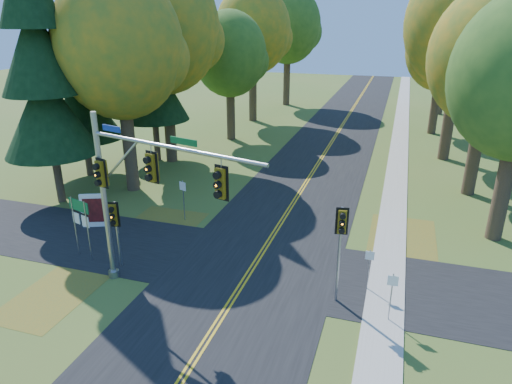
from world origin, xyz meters
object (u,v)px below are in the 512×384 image
(traffic_mast, at_px, (135,185))
(route_sign_cluster, at_px, (80,216))
(info_kiosk, at_px, (94,211))
(east_signal_pole, at_px, (341,232))

(traffic_mast, height_order, route_sign_cluster, traffic_mast)
(traffic_mast, distance_m, info_kiosk, 8.80)
(east_signal_pole, distance_m, info_kiosk, 14.80)
(traffic_mast, xyz_separation_m, info_kiosk, (-6.13, 4.92, -3.96))
(route_sign_cluster, bearing_deg, info_kiosk, 135.60)
(east_signal_pole, bearing_deg, route_sign_cluster, 168.91)
(traffic_mast, bearing_deg, east_signal_pole, 25.74)
(traffic_mast, height_order, info_kiosk, traffic_mast)
(route_sign_cluster, relative_size, info_kiosk, 1.59)
(east_signal_pole, height_order, route_sign_cluster, east_signal_pole)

